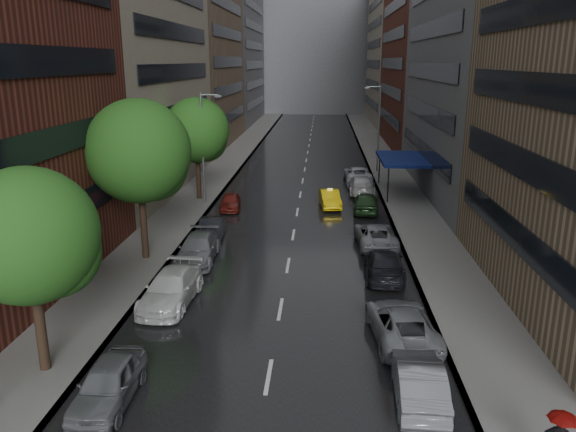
% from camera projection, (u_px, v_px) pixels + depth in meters
% --- Properties ---
extents(road, '(14.00, 140.00, 0.01)m').
position_uv_depth(road, '(306.00, 163.00, 65.51)').
color(road, black).
rests_on(road, ground).
extents(sidewalk_left, '(4.00, 140.00, 0.15)m').
position_uv_depth(sidewalk_left, '(230.00, 162.00, 66.02)').
color(sidewalk_left, gray).
rests_on(sidewalk_left, ground).
extents(sidewalk_right, '(4.00, 140.00, 0.15)m').
position_uv_depth(sidewalk_right, '(383.00, 163.00, 64.96)').
color(sidewalk_right, gray).
rests_on(sidewalk_right, ground).
extents(buildings_left, '(8.00, 108.00, 38.00)m').
position_uv_depth(buildings_left, '(190.00, 24.00, 70.57)').
color(buildings_left, maroon).
rests_on(buildings_left, ground).
extents(buildings_right, '(8.05, 109.10, 36.00)m').
position_uv_depth(buildings_right, '(434.00, 30.00, 67.04)').
color(buildings_right, '#937A5B').
rests_on(buildings_right, ground).
extents(building_far, '(40.00, 14.00, 32.00)m').
position_uv_depth(building_far, '(316.00, 40.00, 126.62)').
color(building_far, slate).
rests_on(building_far, ground).
extents(tree_near, '(5.03, 5.03, 8.02)m').
position_uv_depth(tree_near, '(29.00, 236.00, 20.15)').
color(tree_near, '#382619').
rests_on(tree_near, ground).
extents(tree_mid, '(6.00, 6.00, 9.56)m').
position_uv_depth(tree_mid, '(138.00, 152.00, 32.04)').
color(tree_mid, '#382619').
rests_on(tree_mid, ground).
extents(tree_far, '(5.45, 5.45, 8.69)m').
position_uv_depth(tree_far, '(197.00, 130.00, 46.70)').
color(tree_far, '#382619').
rests_on(tree_far, ground).
extents(taxi, '(1.95, 4.37, 1.39)m').
position_uv_depth(taxi, '(330.00, 199.00, 45.72)').
color(taxi, yellow).
rests_on(taxi, ground).
extents(parked_cars_left, '(2.50, 30.67, 1.58)m').
position_uv_depth(parked_cars_left, '(189.00, 262.00, 31.19)').
color(parked_cars_left, slate).
rests_on(parked_cars_left, ground).
extents(parked_cars_right, '(3.01, 42.16, 1.61)m').
position_uv_depth(parked_cars_right, '(372.00, 225.00, 38.24)').
color(parked_cars_right, slate).
rests_on(parked_cars_right, ground).
extents(street_lamp_left, '(1.74, 0.22, 9.00)m').
position_uv_depth(street_lamp_left, '(204.00, 146.00, 45.43)').
color(street_lamp_left, gray).
rests_on(street_lamp_left, sidewalk_left).
extents(street_lamp_right, '(1.74, 0.22, 9.00)m').
position_uv_depth(street_lamp_right, '(378.00, 126.00, 58.94)').
color(street_lamp_right, gray).
rests_on(street_lamp_right, sidewalk_right).
extents(awning, '(4.00, 8.00, 3.12)m').
position_uv_depth(awning, '(402.00, 159.00, 49.72)').
color(awning, navy).
rests_on(awning, sidewalk_right).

